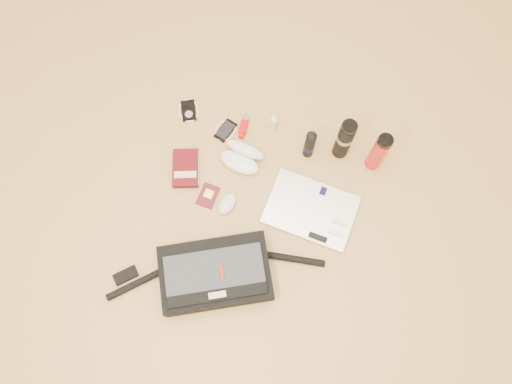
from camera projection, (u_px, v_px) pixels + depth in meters
ground at (247, 223)px, 2.17m from camera, size 4.00×4.00×0.00m
messenger_bag at (215, 274)px, 2.05m from camera, size 0.85×0.44×0.13m
laptop at (311, 210)px, 2.18m from camera, size 0.40×0.30×0.04m
book at (186, 168)px, 2.24m from camera, size 0.16×0.20×0.03m
passport at (208, 196)px, 2.21m from camera, size 0.09×0.11×0.01m
mouse at (227, 204)px, 2.18m from camera, size 0.09×0.12×0.03m
sunglasses_case at (243, 156)px, 2.23m from camera, size 0.21×0.19×0.11m
ipod at (189, 111)px, 2.34m from camera, size 0.12×0.13×0.01m
phone at (226, 130)px, 2.31m from camera, size 0.11×0.12×0.01m
inhaler at (244, 126)px, 2.30m from camera, size 0.04×0.12×0.03m
spray_bottle at (274, 124)px, 2.27m from camera, size 0.03×0.03×0.11m
aerosol_can at (310, 144)px, 2.18m from camera, size 0.05×0.05×0.20m
thermos_black at (344, 139)px, 2.15m from camera, size 0.08×0.08×0.27m
thermos_red at (379, 152)px, 2.14m from camera, size 0.09×0.09×0.26m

